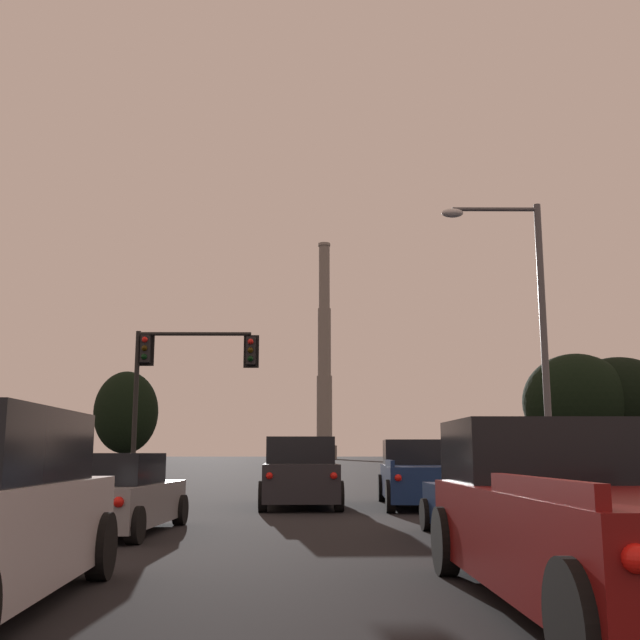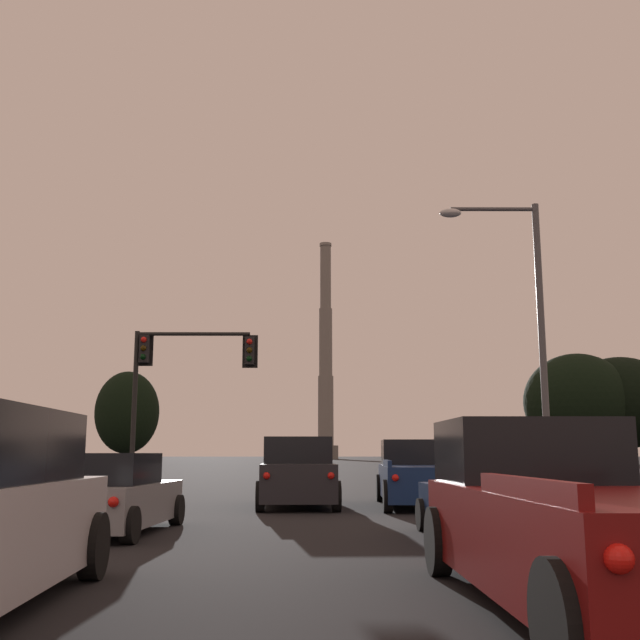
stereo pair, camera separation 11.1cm
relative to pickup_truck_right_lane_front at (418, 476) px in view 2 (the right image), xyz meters
The scene contains 12 objects.
pickup_truck_right_lane_front is the anchor object (origin of this frame).
pickup_truck_right_lane_third 13.74m from the pickup_truck_right_lane_front, 91.59° to the right, with size 2.25×5.53×1.82m.
suv_center_lane_front 3.36m from the pickup_truck_right_lane_front, behind, with size 2.28×4.97×1.86m.
hatchback_right_lane_second 8.43m from the pickup_truck_right_lane_front, 89.51° to the right, with size 2.03×4.16×1.44m.
hatchback_left_lane_second 9.77m from the pickup_truck_right_lane_front, 132.50° to the right, with size 2.08×4.17×1.44m.
traffic_light_overhead_left 11.13m from the pickup_truck_right_lane_front, 140.31° to the left, with size 4.73×0.50×5.95m.
street_lamp 5.51m from the pickup_truck_right_lane_front, ahead, with size 2.94×0.36×8.68m.
smokestack 160.16m from the pickup_truck_right_lane_front, 90.10° to the left, with size 5.94×5.94×52.86m.
treeline_right_mid 80.58m from the pickup_truck_right_lane_front, 63.98° to the left, with size 13.94×12.55×13.31m.
treeline_far_right 83.12m from the pickup_truck_right_lane_front, 68.59° to the left, with size 7.41×6.67×11.07m.
treeline_far_left 77.00m from the pickup_truck_right_lane_front, 67.43° to the left, with size 13.11×11.80×13.57m.
treeline_center_right 83.05m from the pickup_truck_right_lane_front, 109.49° to the left, with size 8.37×7.53×12.10m.
Camera 2 is at (0.45, -1.37, 1.44)m, focal length 42.00 mm.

